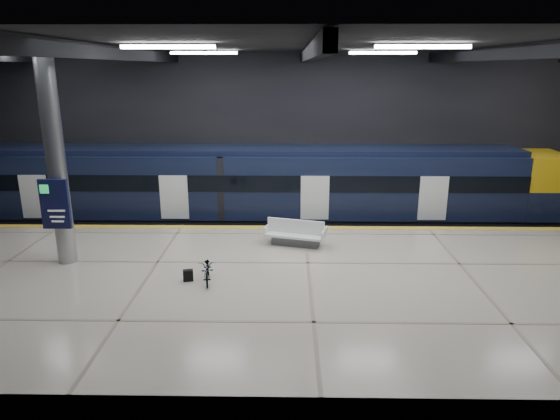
{
  "coord_description": "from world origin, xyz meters",
  "views": [
    {
      "loc": [
        -0.66,
        -16.41,
        7.34
      ],
      "look_at": [
        -0.97,
        1.5,
        2.2
      ],
      "focal_mm": 32.0,
      "sensor_mm": 36.0,
      "label": 1
    }
  ],
  "objects": [
    {
      "name": "room_shell",
      "position": [
        -0.0,
        0.0,
        5.72
      ],
      "size": [
        30.1,
        16.1,
        8.05
      ],
      "color": "black",
      "rests_on": "ground"
    },
    {
      "name": "safety_strip",
      "position": [
        0.0,
        2.75,
        1.11
      ],
      "size": [
        30.0,
        0.4,
        0.01
      ],
      "primitive_type": "cube",
      "color": "gold",
      "rests_on": "platform"
    },
    {
      "name": "ground",
      "position": [
        0.0,
        0.0,
        0.0
      ],
      "size": [
        30.0,
        30.0,
        0.0
      ],
      "primitive_type": "plane",
      "color": "black",
      "rests_on": "ground"
    },
    {
      "name": "pannier_bag",
      "position": [
        -3.68,
        -2.5,
        1.28
      ],
      "size": [
        0.33,
        0.24,
        0.35
      ],
      "primitive_type": "cube",
      "rotation": [
        0.0,
        0.0,
        0.22
      ],
      "color": "black",
      "rests_on": "platform"
    },
    {
      "name": "platform",
      "position": [
        0.0,
        -2.5,
        0.55
      ],
      "size": [
        30.0,
        11.0,
        1.1
      ],
      "primitive_type": "cube",
      "color": "beige",
      "rests_on": "ground"
    },
    {
      "name": "train",
      "position": [
        -0.74,
        5.5,
        2.06
      ],
      "size": [
        29.4,
        2.84,
        3.79
      ],
      "color": "black",
      "rests_on": "ground"
    },
    {
      "name": "info_column",
      "position": [
        -8.0,
        -1.03,
        4.46
      ],
      "size": [
        0.9,
        0.78,
        6.9
      ],
      "color": "#9EA0A5",
      "rests_on": "platform"
    },
    {
      "name": "rails",
      "position": [
        0.0,
        5.5,
        0.08
      ],
      "size": [
        30.0,
        1.52,
        0.16
      ],
      "color": "gray",
      "rests_on": "ground"
    },
    {
      "name": "bench",
      "position": [
        -0.39,
        0.74,
        1.44
      ],
      "size": [
        2.34,
        1.45,
        0.96
      ],
      "rotation": [
        0.0,
        0.0,
        -0.28
      ],
      "color": "#595B60",
      "rests_on": "platform"
    },
    {
      "name": "bicycle",
      "position": [
        -3.08,
        -2.5,
        1.48
      ],
      "size": [
        0.7,
        1.5,
        0.76
      ],
      "primitive_type": "imported",
      "rotation": [
        0.0,
        0.0,
        0.14
      ],
      "color": "#99999E",
      "rests_on": "platform"
    }
  ]
}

